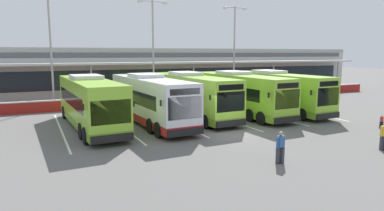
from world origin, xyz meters
The scene contains 20 objects.
ground_plane centered at (0.00, 0.00, 0.00)m, with size 200.00×200.00×0.00m, color #605E5B.
terminal_building centered at (0.00, 26.91, 3.01)m, with size 70.00×13.00×6.00m.
red_barrier_wall centered at (0.00, 14.50, 0.56)m, with size 60.00×0.40×1.10m.
coach_bus_leftmost centered at (-8.45, 5.99, 1.79)m, with size 3.32×12.25×3.78m.
coach_bus_left_centre centered at (-4.02, 5.61, 1.79)m, with size 3.32×12.25×3.78m.
coach_bus_centre centered at (-0.04, 6.76, 1.79)m, with size 3.32×12.25×3.78m.
coach_bus_right_centre centered at (4.33, 6.08, 1.79)m, with size 3.32×12.25×3.78m.
coach_bus_rightmost centered at (8.24, 5.97, 1.79)m, with size 3.32×12.25×3.78m.
bay_stripe_far_west centered at (-10.50, 6.00, 0.00)m, with size 0.14×13.00×0.01m, color silver.
bay_stripe_west centered at (-6.30, 6.00, 0.00)m, with size 0.14×13.00×0.01m, color silver.
bay_stripe_mid_west centered at (-2.10, 6.00, 0.00)m, with size 0.14×13.00×0.01m, color silver.
bay_stripe_centre centered at (2.10, 6.00, 0.00)m, with size 0.14×13.00×0.01m, color silver.
bay_stripe_mid_east centered at (6.30, 6.00, 0.00)m, with size 0.14×13.00×0.01m, color silver.
bay_stripe_east centered at (10.50, 6.00, 0.00)m, with size 0.14×13.00×0.01m, color silver.
pedestrian_child centered at (10.40, -3.28, 0.54)m, with size 0.33×0.19×1.00m.
pedestrian_near_bin centered at (-1.39, -6.46, 0.87)m, with size 0.54×0.29×1.62m.
pedestrian_approaching_bus centered at (5.33, -7.10, 0.87)m, with size 0.54×0.36×1.62m.
lamp_post_west centered at (-10.23, 17.43, 6.29)m, with size 3.24×0.28×11.00m.
lamp_post_centre centered at (0.07, 16.67, 6.29)m, with size 3.24×0.28×11.00m.
lamp_post_east centered at (10.77, 17.23, 6.29)m, with size 3.24×0.28×11.00m.
Camera 1 is at (-12.18, -19.26, 5.36)m, focal length 32.03 mm.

